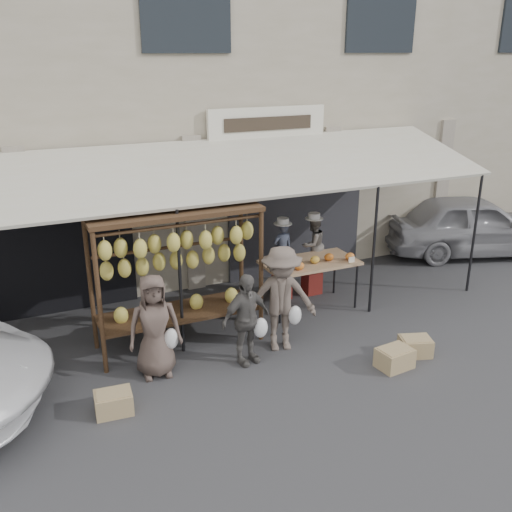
{
  "coord_description": "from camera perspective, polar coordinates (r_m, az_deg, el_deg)",
  "views": [
    {
      "loc": [
        -3.22,
        -6.54,
        4.45
      ],
      "look_at": [
        0.36,
        1.4,
        1.3
      ],
      "focal_mm": 40.0,
      "sensor_mm": 36.0,
      "label": 1
    }
  ],
  "objects": [
    {
      "name": "ground_plane",
      "position": [
        8.54,
        1.67,
        -11.54
      ],
      "size": [
        90.0,
        90.0,
        0.0
      ],
      "primitive_type": "plane",
      "color": "#2D2D30"
    },
    {
      "name": "shophouse",
      "position": [
        13.45,
        -10.83,
        16.12
      ],
      "size": [
        24.0,
        6.15,
        7.3
      ],
      "color": "#ADA18F",
      "rests_on": "ground_plane"
    },
    {
      "name": "awning",
      "position": [
        9.57,
        -4.15,
        8.53
      ],
      "size": [
        10.0,
        2.35,
        2.92
      ],
      "color": "beige",
      "rests_on": "ground_plane"
    },
    {
      "name": "banana_rack",
      "position": [
        8.69,
        -7.94,
        0.34
      ],
      "size": [
        2.6,
        0.9,
        2.24
      ],
      "color": "black",
      "rests_on": "ground_plane"
    },
    {
      "name": "produce_table",
      "position": [
        10.21,
        5.49,
        -0.76
      ],
      "size": [
        1.7,
        0.9,
        1.04
      ],
      "color": "tan",
      "rests_on": "ground_plane"
    },
    {
      "name": "vendor_left",
      "position": [
        10.58,
        2.66,
        0.62
      ],
      "size": [
        0.41,
        0.29,
        1.08
      ],
      "primitive_type": "imported",
      "rotation": [
        0.0,
        0.0,
        3.23
      ],
      "color": "#3A4255",
      "rests_on": "stool_left"
    },
    {
      "name": "vendor_right",
      "position": [
        10.84,
        5.73,
        1.13
      ],
      "size": [
        0.62,
        0.54,
        1.09
      ],
      "primitive_type": "imported",
      "rotation": [
        0.0,
        0.0,
        3.42
      ],
      "color": "#68625D",
      "rests_on": "stool_right"
    },
    {
      "name": "customer_left",
      "position": [
        8.25,
        -10.12,
        -6.91
      ],
      "size": [
        0.8,
        0.56,
        1.54
      ],
      "primitive_type": "imported",
      "rotation": [
        0.0,
        0.0,
        -0.1
      ],
      "color": "brown",
      "rests_on": "ground_plane"
    },
    {
      "name": "customer_mid",
      "position": [
        8.46,
        -1.03,
        -6.36
      ],
      "size": [
        0.89,
        0.53,
        1.42
      ],
      "primitive_type": "imported",
      "rotation": [
        0.0,
        0.0,
        0.23
      ],
      "color": "#575350",
      "rests_on": "ground_plane"
    },
    {
      "name": "customer_right",
      "position": [
        8.79,
        2.54,
        -4.32
      ],
      "size": [
        1.21,
        0.87,
        1.69
      ],
      "primitive_type": "imported",
      "rotation": [
        0.0,
        0.0,
        -0.24
      ],
      "color": "#62554B",
      "rests_on": "ground_plane"
    },
    {
      "name": "stool_left",
      "position": [
        10.85,
        2.6,
        -3.13
      ],
      "size": [
        0.34,
        0.34,
        0.42
      ],
      "primitive_type": "cube",
      "rotation": [
        0.0,
        0.0,
        -0.13
      ],
      "color": "maroon",
      "rests_on": "ground_plane"
    },
    {
      "name": "stool_right",
      "position": [
        11.11,
        5.6,
        -2.61
      ],
      "size": [
        0.36,
        0.36,
        0.44
      ],
      "primitive_type": "cube",
      "rotation": [
        0.0,
        0.0,
        0.18
      ],
      "color": "maroon",
      "rests_on": "ground_plane"
    },
    {
      "name": "crate_near_a",
      "position": [
        8.82,
        13.7,
        -9.9
      ],
      "size": [
        0.54,
        0.43,
        0.3
      ],
      "primitive_type": "cube",
      "rotation": [
        0.0,
        0.0,
        0.11
      ],
      "color": "tan",
      "rests_on": "ground_plane"
    },
    {
      "name": "crate_near_b",
      "position": [
        9.25,
        15.63,
        -8.7
      ],
      "size": [
        0.56,
        0.49,
        0.28
      ],
      "primitive_type": "cube",
      "rotation": [
        0.0,
        0.0,
        -0.33
      ],
      "color": "tan",
      "rests_on": "ground_plane"
    },
    {
      "name": "crate_far",
      "position": [
        7.85,
        -14.04,
        -14.05
      ],
      "size": [
        0.5,
        0.4,
        0.28
      ],
      "primitive_type": "cube",
      "rotation": [
        0.0,
        0.0,
        -0.08
      ],
      "color": "tan",
      "rests_on": "ground_plane"
    },
    {
      "name": "sedan",
      "position": [
        13.97,
        20.87,
        2.94
      ],
      "size": [
        4.37,
        2.86,
        1.38
      ],
      "primitive_type": "imported",
      "rotation": [
        0.0,
        0.0,
        1.24
      ],
      "color": "gray",
      "rests_on": "ground_plane"
    }
  ]
}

